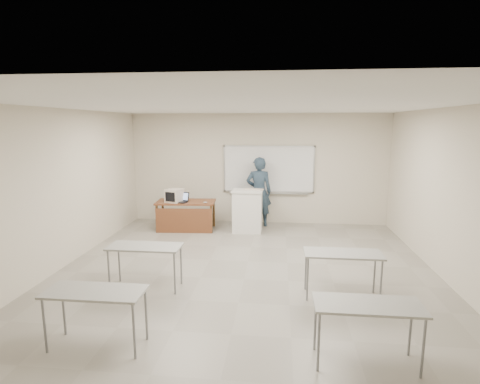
# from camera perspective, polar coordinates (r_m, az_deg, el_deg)

# --- Properties ---
(floor) EXTENTS (7.00, 8.00, 0.01)m
(floor) POSITION_cam_1_polar(r_m,az_deg,el_deg) (6.80, 0.61, -13.20)
(floor) COLOR gray
(floor) RESTS_ON ground
(whiteboard) EXTENTS (2.48, 0.10, 1.31)m
(whiteboard) POSITION_cam_1_polar(r_m,az_deg,el_deg) (10.25, 4.39, 3.38)
(whiteboard) COLOR white
(whiteboard) RESTS_ON floor
(student_desks) EXTENTS (4.40, 2.20, 0.73)m
(student_desks) POSITION_cam_1_polar(r_m,az_deg,el_deg) (5.30, -0.79, -12.27)
(student_desks) COLOR gray
(student_desks) RESTS_ON floor
(instructor_desk) EXTENTS (1.50, 0.75, 0.75)m
(instructor_desk) POSITION_cam_1_polar(r_m,az_deg,el_deg) (9.70, -8.38, -2.66)
(instructor_desk) COLOR brown
(instructor_desk) RESTS_ON floor
(podium) EXTENTS (0.76, 0.56, 1.07)m
(podium) POSITION_cam_1_polar(r_m,az_deg,el_deg) (9.51, 1.13, -2.89)
(podium) COLOR white
(podium) RESTS_ON floor
(crt_monitor) EXTENTS (0.37, 0.41, 0.35)m
(crt_monitor) POSITION_cam_1_polar(r_m,az_deg,el_deg) (9.68, -9.89, -0.54)
(crt_monitor) COLOR beige
(crt_monitor) RESTS_ON instructor_desk
(laptop) EXTENTS (0.33, 0.31, 0.24)m
(laptop) POSITION_cam_1_polar(r_m,az_deg,el_deg) (9.66, -9.01, -1.19)
(laptop) COLOR black
(laptop) RESTS_ON instructor_desk
(mouse) EXTENTS (0.11, 0.07, 0.04)m
(mouse) POSITION_cam_1_polar(r_m,az_deg,el_deg) (9.45, -5.31, -1.59)
(mouse) COLOR #A1A3A8
(mouse) RESTS_ON instructor_desk
(keyboard) EXTENTS (0.53, 0.32, 0.03)m
(keyboard) POSITION_cam_1_polar(r_m,az_deg,el_deg) (9.47, 2.09, 0.43)
(keyboard) COLOR beige
(keyboard) RESTS_ON podium
(presenter) EXTENTS (0.71, 0.49, 1.86)m
(presenter) POSITION_cam_1_polar(r_m,az_deg,el_deg) (10.01, 2.88, 0.05)
(presenter) COLOR black
(presenter) RESTS_ON floor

